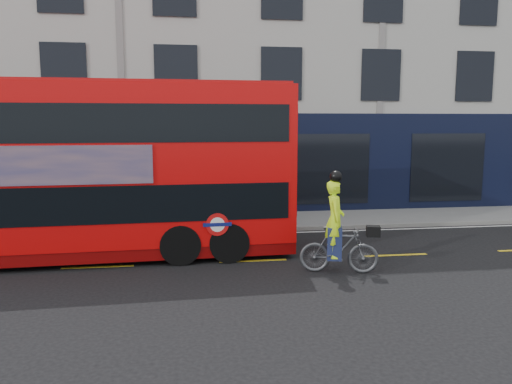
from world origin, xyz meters
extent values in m
plane|color=black|center=(0.00, 0.00, 0.00)|extent=(120.00, 120.00, 0.00)
cube|color=gray|center=(0.00, 6.50, 0.06)|extent=(60.00, 3.00, 0.12)
cube|color=slate|center=(0.00, 5.00, 0.07)|extent=(60.00, 0.12, 0.13)
cube|color=#AAA8A0|center=(0.00, 13.00, 7.50)|extent=(50.00, 10.00, 15.00)
cube|color=black|center=(0.00, 7.98, 2.00)|extent=(50.00, 0.08, 4.00)
cube|color=silver|center=(0.00, 4.70, 0.00)|extent=(58.00, 0.10, 0.01)
cube|color=red|center=(-0.69, 2.51, 2.56)|extent=(11.69, 3.07, 4.17)
cube|color=#660404|center=(-0.69, 2.51, 0.32)|extent=(11.69, 3.02, 0.32)
cube|color=black|center=(-0.69, 2.51, 1.64)|extent=(11.23, 3.09, 0.95)
cube|color=black|center=(-0.69, 2.51, 3.64)|extent=(11.23, 3.09, 0.95)
cube|color=#A90B0B|center=(-0.69, 2.51, 4.66)|extent=(11.46, 2.96, 0.08)
cube|color=black|center=(5.13, 2.73, 1.64)|extent=(0.13, 2.37, 0.95)
cube|color=black|center=(5.13, 2.73, 3.64)|extent=(0.13, 2.37, 0.95)
cube|color=#8E6562|center=(-1.70, 1.12, 2.64)|extent=(6.33, 0.28, 0.95)
cylinder|color=red|center=(3.05, 1.30, 1.05)|extent=(0.59, 0.04, 0.59)
cylinder|color=white|center=(3.05, 1.30, 1.05)|extent=(0.38, 0.03, 0.38)
cube|color=#0C1459|center=(3.05, 1.29, 1.05)|extent=(0.74, 0.05, 0.09)
cylinder|color=black|center=(3.31, 2.66, 0.53)|extent=(1.15, 2.72, 1.05)
cylinder|color=black|center=(2.05, 2.61, 0.53)|extent=(1.15, 2.72, 1.05)
imported|color=#4A4C4F|center=(5.93, 0.17, 0.58)|extent=(1.99, 1.00, 1.15)
imported|color=#BFEC16|center=(5.82, 0.20, 1.34)|extent=(0.60, 0.77, 1.88)
cube|color=black|center=(6.71, -0.03, 1.06)|extent=(0.37, 0.32, 0.25)
cube|color=#1C244B|center=(5.82, 0.20, 0.75)|extent=(0.44, 0.51, 0.80)
sphere|color=black|center=(5.82, 0.20, 2.37)|extent=(0.30, 0.30, 0.30)
camera|label=1|loc=(2.24, -11.26, 3.67)|focal=35.00mm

